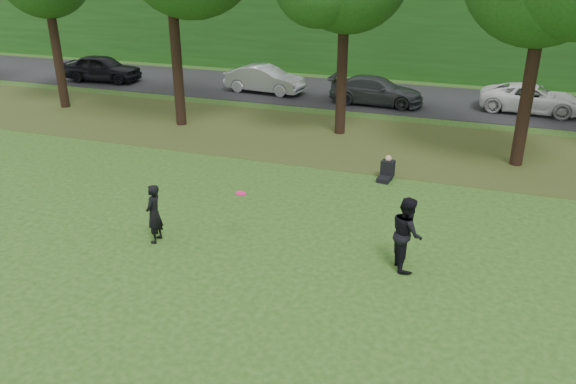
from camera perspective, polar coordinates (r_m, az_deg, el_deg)
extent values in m
plane|color=#264515|center=(11.35, 1.99, -15.48)|extent=(120.00, 120.00, 0.00)
cube|color=#473B19|center=(22.76, 12.03, 4.52)|extent=(60.00, 7.00, 0.01)
cube|color=black|center=(30.42, 14.27, 9.01)|extent=(70.00, 7.00, 0.02)
cube|color=#1B4714|center=(35.86, 15.77, 15.00)|extent=(70.00, 3.00, 5.00)
imported|color=black|center=(15.07, -13.46, -2.15)|extent=(0.43, 0.62, 1.61)
imported|color=black|center=(13.71, 11.97, -4.11)|extent=(0.98, 1.09, 1.84)
imported|color=black|center=(35.66, -18.33, 11.87)|extent=(4.66, 2.18, 1.54)
imported|color=#A6A8AD|center=(31.13, -2.37, 11.39)|extent=(4.51, 1.92, 1.45)
imported|color=#373A3D|center=(28.95, 8.96, 10.15)|extent=(4.73, 2.04, 1.36)
imported|color=silver|center=(29.49, 23.53, 8.71)|extent=(4.85, 2.48, 1.31)
cylinder|color=#FF1566|center=(14.33, -4.82, -0.13)|extent=(0.36, 0.36, 0.07)
cube|color=black|center=(19.12, 9.78, 1.32)|extent=(0.47, 0.61, 0.16)
cube|color=black|center=(19.27, 10.09, 2.37)|extent=(0.46, 0.39, 0.56)
sphere|color=tan|center=(19.15, 10.17, 3.38)|extent=(0.22, 0.22, 0.22)
cylinder|color=black|center=(29.93, -22.26, 11.99)|extent=(0.44, 0.44, 4.28)
cylinder|color=black|center=(25.14, -11.18, 12.33)|extent=(0.44, 0.44, 5.08)
cylinder|color=black|center=(23.60, 5.45, 10.77)|extent=(0.44, 0.44, 4.12)
cylinder|color=black|center=(21.36, 23.02, 8.42)|extent=(0.44, 0.44, 4.62)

